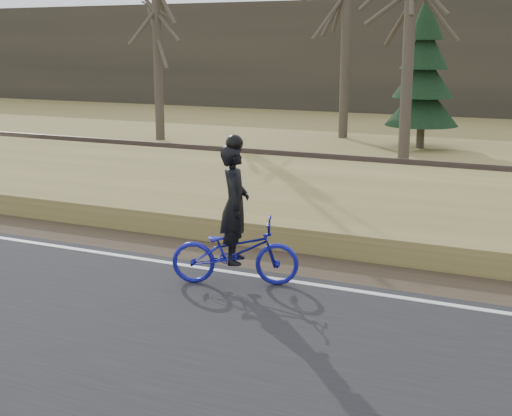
% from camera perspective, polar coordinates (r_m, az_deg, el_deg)
% --- Properties ---
extents(cyclist, '(2.06, 1.33, 2.31)m').
position_cam_1_polar(cyclist, '(10.85, -1.69, -2.40)').
color(cyclist, '#151696').
rests_on(cyclist, road).
extents(bare_tree_far_left, '(0.36, 0.36, 7.96)m').
position_cam_1_polar(bare_tree_far_left, '(28.12, -7.90, 13.51)').
color(bare_tree_far_left, '#4E4639').
rests_on(bare_tree_far_left, ground).
extents(bare_tree_left, '(0.36, 0.36, 8.47)m').
position_cam_1_polar(bare_tree_left, '(28.68, 7.19, 14.03)').
color(bare_tree_left, '#4E4639').
rests_on(bare_tree_left, ground).
extents(bare_tree_near_left, '(0.36, 0.36, 7.79)m').
position_cam_1_polar(bare_tree_near_left, '(23.04, 12.14, 13.28)').
color(bare_tree_near_left, '#4E4639').
rests_on(bare_tree_near_left, ground).
extents(conifer, '(2.60, 2.60, 5.39)m').
position_cam_1_polar(conifer, '(26.27, 13.25, 10.22)').
color(conifer, '#4E4639').
rests_on(conifer, ground).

